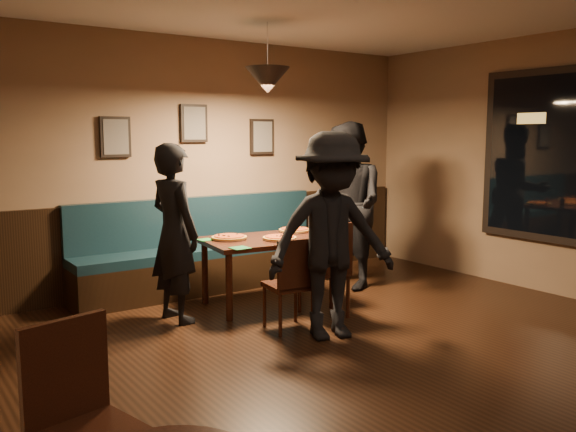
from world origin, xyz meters
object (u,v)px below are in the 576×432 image
object	(u,v)px
chair_near_left	(288,283)
soda_glass	(329,230)
booth_bench	(207,246)
tabasco_bottle	(312,227)
chair_near_right	(324,268)
diner_front	(332,236)
diner_left	(175,233)
cafe_chair_far	(89,431)
diner_right	(348,205)
dining_table	(268,271)

from	to	relation	value
chair_near_left	soda_glass	distance (m)	1.05
booth_bench	tabasco_bottle	xyz separation A→B (m)	(0.78, -0.90, 0.25)
chair_near_right	diner_front	bearing A→B (deg)	-110.37
chair_near_left	diner_front	xyz separation A→B (m)	(0.18, -0.38, 0.46)
booth_bench	diner_left	bearing A→B (deg)	-132.12
chair_near_left	cafe_chair_far	xyz separation A→B (m)	(-2.29, -1.79, 0.04)
diner_front	booth_bench	bearing A→B (deg)	108.78
diner_right	soda_glass	size ratio (longest dim) A/B	13.49
soda_glass	tabasco_bottle	size ratio (longest dim) A/B	1.09
soda_glass	tabasco_bottle	bearing A→B (deg)	94.02
diner_left	soda_glass	size ratio (longest dim) A/B	11.89
diner_front	cafe_chair_far	world-z (taller)	diner_front
chair_near_right	soda_glass	size ratio (longest dim) A/B	6.59
booth_bench	diner_front	world-z (taller)	diner_front
booth_bench	chair_near_left	size ratio (longest dim) A/B	3.59
soda_glass	tabasco_bottle	distance (m)	0.25
diner_front	tabasco_bottle	bearing A→B (deg)	75.12
diner_left	tabasco_bottle	distance (m)	1.55
dining_table	chair_near_left	xyz separation A→B (m)	(-0.29, -0.77, 0.07)
tabasco_bottle	diner_left	bearing A→B (deg)	177.88
cafe_chair_far	chair_near_right	bearing A→B (deg)	-158.81
diner_right	tabasco_bottle	world-z (taller)	diner_right
chair_near_right	diner_front	xyz separation A→B (m)	(-0.34, -0.54, 0.42)
chair_near_right	diner_right	world-z (taller)	diner_right
diner_front	tabasco_bottle	xyz separation A→B (m)	(0.66, 1.13, -0.12)
booth_bench	chair_near_left	bearing A→B (deg)	-91.93
chair_near_left	diner_left	bearing A→B (deg)	138.65
booth_bench	chair_near_right	bearing A→B (deg)	-72.77
dining_table	soda_glass	distance (m)	0.75
diner_right	dining_table	bearing A→B (deg)	-75.83
chair_near_left	chair_near_right	world-z (taller)	chair_near_right
booth_bench	diner_front	distance (m)	2.07
tabasco_bottle	dining_table	bearing A→B (deg)	178.28
chair_near_left	diner_front	bearing A→B (deg)	-57.07
dining_table	tabasco_bottle	xyz separation A→B (m)	(0.55, -0.02, 0.41)
dining_table	chair_near_right	world-z (taller)	chair_near_right
booth_bench	soda_glass	size ratio (longest dim) A/B	21.62
dining_table	soda_glass	world-z (taller)	soda_glass
diner_left	cafe_chair_far	world-z (taller)	diner_left
diner_right	diner_front	xyz separation A→B (m)	(-1.24, -1.24, -0.06)
chair_near_left	diner_left	world-z (taller)	diner_left
diner_front	cafe_chair_far	bearing A→B (deg)	-134.93
cafe_chair_far	diner_left	bearing A→B (deg)	-134.81
diner_front	soda_glass	bearing A→B (deg)	67.78
booth_bench	chair_near_right	distance (m)	1.57
booth_bench	cafe_chair_far	distance (m)	4.17
chair_near_right	tabasco_bottle	xyz separation A→B (m)	(0.32, 0.60, 0.29)
dining_table	chair_near_right	distance (m)	0.66
chair_near_right	soda_glass	bearing A→B (deg)	57.85
booth_bench	diner_front	xyz separation A→B (m)	(0.12, -2.04, 0.37)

